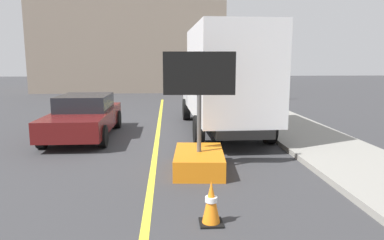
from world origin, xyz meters
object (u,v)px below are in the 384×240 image
arrow_board_trailer (199,150)px  pickup_car (84,116)px  highway_guide_sign (236,45)px  traffic_cone_mid_lane (211,203)px  box_truck (224,78)px

arrow_board_trailer → pickup_car: size_ratio=0.58×
highway_guide_sign → traffic_cone_mid_lane: 16.76m
pickup_car → traffic_cone_mid_lane: 7.50m
traffic_cone_mid_lane → highway_guide_sign: bearing=78.0°
box_truck → traffic_cone_mid_lane: box_truck is taller
arrow_board_trailer → highway_guide_sign: size_ratio=0.54×
arrow_board_trailer → pickup_car: bearing=131.2°
pickup_car → highway_guide_sign: size_ratio=0.92×
box_truck → highway_guide_sign: bearing=76.6°
arrow_board_trailer → highway_guide_sign: highway_guide_sign is taller
arrow_board_trailer → box_truck: bearing=74.3°
arrow_board_trailer → box_truck: box_truck is taller
pickup_car → highway_guide_sign: (6.84, 9.45, 2.73)m
highway_guide_sign → arrow_board_trailer: bearing=-104.1°
box_truck → pickup_car: (-4.71, -0.48, -1.22)m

